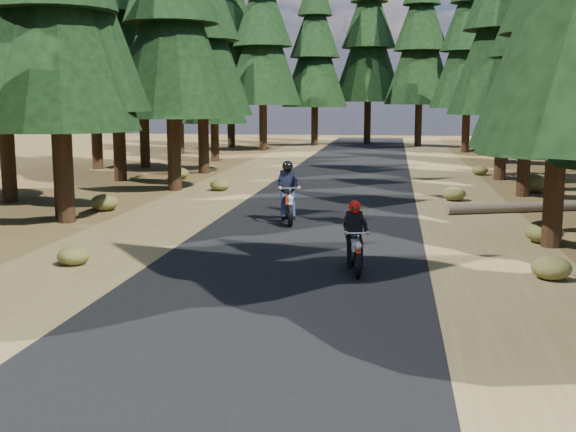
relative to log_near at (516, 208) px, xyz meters
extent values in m
plane|color=#4C351B|center=(-6.11, -9.98, -0.16)|extent=(120.00, 120.00, 0.00)
cube|color=black|center=(-6.11, -4.98, -0.15)|extent=(6.00, 100.00, 0.01)
cube|color=brown|center=(-10.71, -4.98, -0.16)|extent=(3.20, 100.00, 0.01)
cube|color=brown|center=(-1.51, -4.98, -0.16)|extent=(3.20, 100.00, 0.01)
cylinder|color=black|center=(-13.36, -3.81, 2.51)|extent=(0.51, 0.51, 5.34)
cone|color=black|center=(-13.36, -3.81, 5.85)|extent=(4.54, 4.54, 6.68)
cylinder|color=black|center=(-0.05, -5.50, 2.10)|extent=(0.48, 0.48, 4.52)
cone|color=black|center=(-0.05, -5.50, 4.92)|extent=(3.84, 3.84, 5.65)
cylinder|color=black|center=(-13.81, -3.02, 3.05)|extent=(0.56, 0.56, 6.43)
cylinder|color=black|center=(-17.24, -0.05, 2.62)|extent=(0.52, 0.52, 5.56)
cylinder|color=black|center=(-12.46, 3.91, 2.70)|extent=(0.53, 0.53, 5.72)
cone|color=black|center=(-12.46, 3.91, 6.27)|extent=(4.86, 4.86, 7.15)
cylinder|color=black|center=(0.87, 4.09, 2.09)|extent=(0.48, 0.48, 4.51)
cone|color=black|center=(0.87, 4.09, 4.91)|extent=(3.83, 3.83, 5.64)
cylinder|color=black|center=(-15.87, 6.87, 3.02)|extent=(0.55, 0.55, 6.37)
cone|color=black|center=(-15.87, 6.87, 7.00)|extent=(5.41, 5.41, 7.96)
cylinder|color=black|center=(-13.10, 10.77, 2.66)|extent=(0.53, 0.53, 5.64)
cone|color=black|center=(-13.10, 10.77, 6.18)|extent=(4.79, 4.79, 7.05)
cylinder|color=black|center=(0.82, 9.75, 2.75)|extent=(0.53, 0.53, 5.83)
cone|color=black|center=(0.82, 9.75, 6.40)|extent=(4.95, 4.95, 7.29)
cylinder|color=black|center=(-16.97, 13.24, 2.56)|extent=(0.52, 0.52, 5.45)
cone|color=black|center=(-16.97, 13.24, 5.97)|extent=(4.63, 4.63, 6.81)
cone|color=black|center=(-16.97, 13.24, 8.42)|extent=(3.54, 3.54, 4.90)
cylinder|color=black|center=(-14.23, 17.47, 2.05)|extent=(0.48, 0.48, 4.42)
cone|color=black|center=(-14.23, 17.47, 4.81)|extent=(3.76, 3.76, 5.52)
cone|color=black|center=(-14.23, 17.47, 6.80)|extent=(2.87, 2.87, 3.98)
cone|color=black|center=(-14.23, 17.47, 8.79)|extent=(1.99, 1.99, 3.31)
cylinder|color=black|center=(2.24, 18.43, 2.72)|extent=(0.53, 0.53, 5.76)
cone|color=black|center=(2.24, 18.43, 6.32)|extent=(4.90, 4.90, 7.21)
cylinder|color=black|center=(-17.90, 22.79, 2.21)|extent=(0.49, 0.49, 4.75)
cone|color=black|center=(-17.90, 22.79, 5.18)|extent=(4.04, 4.04, 5.93)
cone|color=black|center=(-17.90, 22.79, 7.32)|extent=(3.09, 3.09, 4.27)
cone|color=black|center=(-17.90, 22.79, 9.45)|extent=(2.14, 2.14, 3.56)
cylinder|color=black|center=(-19.11, 12.02, 3.04)|extent=(0.56, 0.56, 6.40)
cone|color=black|center=(-19.11, 12.02, 7.04)|extent=(5.44, 5.44, 8.00)
cylinder|color=black|center=(-13.11, 27.02, 3.04)|extent=(0.56, 0.56, 6.40)
cone|color=black|center=(-13.11, 27.02, 7.04)|extent=(5.44, 5.44, 8.00)
cone|color=black|center=(-13.11, 27.02, 9.92)|extent=(4.16, 4.16, 5.76)
cylinder|color=black|center=(0.89, 27.02, 2.84)|extent=(0.54, 0.54, 6.00)
cone|color=black|center=(0.89, 27.02, 6.59)|extent=(5.10, 5.10, 7.50)
cone|color=black|center=(0.89, 27.02, 9.29)|extent=(3.90, 3.90, 5.40)
cylinder|color=black|center=(-16.11, 30.02, 3.24)|extent=(0.57, 0.57, 6.80)
cone|color=black|center=(-16.11, 30.02, 7.49)|extent=(5.78, 5.78, 8.50)
cone|color=black|center=(-16.11, 30.02, 10.55)|extent=(4.42, 4.42, 6.12)
cylinder|color=black|center=(3.89, 30.02, 3.04)|extent=(0.56, 0.56, 6.40)
cone|color=black|center=(3.89, 30.02, 7.04)|extent=(5.44, 5.44, 8.00)
cone|color=black|center=(3.89, 30.02, 9.92)|extent=(4.16, 4.16, 5.76)
cylinder|color=black|center=(-10.11, 33.02, 2.84)|extent=(0.54, 0.54, 6.00)
cone|color=black|center=(-10.11, 33.02, 6.59)|extent=(5.10, 5.10, 7.50)
cone|color=black|center=(-10.11, 33.02, 9.29)|extent=(3.90, 3.90, 5.40)
cylinder|color=black|center=(-2.11, 33.02, 3.04)|extent=(0.56, 0.56, 6.40)
cone|color=black|center=(-2.11, 33.02, 7.04)|extent=(5.44, 5.44, 8.00)
cone|color=black|center=(-2.11, 33.02, 9.92)|extent=(4.16, 4.16, 5.76)
cylinder|color=black|center=(-6.11, 36.02, 3.24)|extent=(0.57, 0.57, 6.80)
cone|color=black|center=(-6.11, 36.02, 7.49)|extent=(5.78, 5.78, 8.50)
cone|color=black|center=(-6.11, 36.02, 10.55)|extent=(4.42, 4.42, 6.12)
cylinder|color=black|center=(-19.11, 26.02, 2.64)|extent=(0.52, 0.52, 5.60)
cone|color=black|center=(-19.11, 26.02, 6.14)|extent=(4.76, 4.76, 7.00)
cone|color=black|center=(-19.11, 26.02, 8.66)|extent=(3.64, 3.64, 5.04)
cylinder|color=black|center=(6.89, 26.02, 2.84)|extent=(0.54, 0.54, 6.00)
cone|color=black|center=(6.89, 26.02, 6.59)|extent=(5.10, 5.10, 7.50)
cone|color=black|center=(6.89, 26.02, 9.29)|extent=(3.90, 3.90, 5.40)
cylinder|color=#4C4233|center=(0.00, 0.00, 0.00)|extent=(4.53, 1.93, 0.32)
ellipsoid|color=#474C1E|center=(-0.13, -5.01, 0.12)|extent=(0.94, 0.94, 0.57)
ellipsoid|color=#474C1E|center=(0.17, 11.68, 0.07)|extent=(0.76, 0.76, 0.46)
ellipsoid|color=#474C1E|center=(1.57, 5.27, 0.20)|extent=(1.19, 1.19, 0.72)
ellipsoid|color=#474C1E|center=(-13.50, 7.88, 0.11)|extent=(0.89, 0.89, 0.53)
ellipsoid|color=#474C1E|center=(-0.73, -8.87, 0.08)|extent=(0.79, 0.79, 0.48)
ellipsoid|color=#474C1E|center=(-10.68, 4.05, 0.07)|extent=(0.76, 0.76, 0.46)
ellipsoid|color=#474C1E|center=(-13.14, -1.54, 0.11)|extent=(0.90, 0.90, 0.54)
ellipsoid|color=#474C1E|center=(-10.74, -9.05, 0.05)|extent=(0.70, 0.70, 0.42)
ellipsoid|color=#474C1E|center=(-1.75, 2.47, 0.09)|extent=(0.83, 0.83, 0.50)
cube|color=black|center=(-4.65, -8.82, 0.85)|extent=(0.36, 0.25, 0.48)
sphere|color=red|center=(-4.65, -8.82, 1.20)|extent=(0.31, 0.31, 0.27)
cube|color=black|center=(-6.91, -3.00, 1.06)|extent=(0.45, 0.33, 0.58)
sphere|color=black|center=(-6.91, -3.00, 1.48)|extent=(0.39, 0.39, 0.32)
camera|label=1|loc=(-3.89, -23.52, 3.40)|focal=45.00mm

